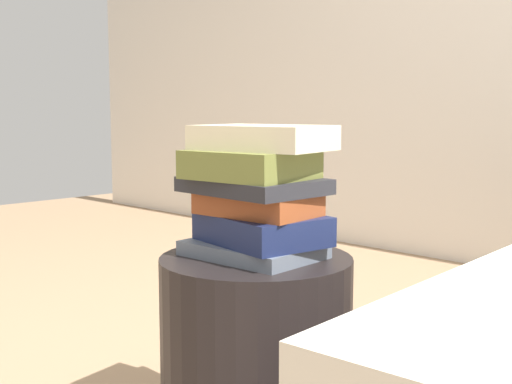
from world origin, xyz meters
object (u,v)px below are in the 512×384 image
(book_charcoal, at_px, (252,186))
(book_cream, at_px, (263,138))
(book_navy, at_px, (262,228))
(book_olive, at_px, (250,164))
(book_slate, at_px, (252,250))
(side_table, at_px, (256,352))
(book_rust, at_px, (257,204))

(book_charcoal, distance_m, book_cream, 0.10)
(book_navy, distance_m, book_cream, 0.19)
(book_olive, bearing_deg, book_slate, 101.93)
(book_navy, bearing_deg, book_slate, -125.62)
(book_navy, distance_m, book_charcoal, 0.10)
(book_navy, xyz_separation_m, book_olive, (-0.01, -0.02, 0.14))
(side_table, xyz_separation_m, book_olive, (-0.01, -0.01, 0.41))
(side_table, distance_m, book_cream, 0.47)
(book_olive, xyz_separation_m, book_cream, (0.02, 0.02, 0.06))
(book_slate, xyz_separation_m, book_navy, (0.02, 0.02, 0.05))
(book_slate, distance_m, book_olive, 0.19)
(book_olive, bearing_deg, book_navy, 52.72)
(book_slate, relative_size, book_olive, 1.16)
(book_rust, distance_m, book_charcoal, 0.04)
(book_rust, bearing_deg, book_navy, 75.04)
(book_slate, height_order, book_cream, book_cream)
(book_olive, bearing_deg, book_cream, 46.81)
(book_rust, bearing_deg, side_table, 152.60)
(side_table, bearing_deg, book_rust, -22.81)
(book_navy, bearing_deg, book_charcoal, -126.50)
(book_slate, xyz_separation_m, book_charcoal, (0.00, 0.00, 0.14))
(book_rust, height_order, book_cream, book_cream)
(book_olive, relative_size, book_cream, 0.87)
(book_olive, bearing_deg, book_rust, 33.48)
(side_table, bearing_deg, book_navy, 55.53)
(book_cream, bearing_deg, book_navy, 161.09)
(book_charcoal, bearing_deg, book_olive, -80.75)
(book_slate, height_order, book_olive, book_olive)
(side_table, relative_size, book_rust, 1.77)
(book_navy, height_order, book_rust, book_rust)
(book_navy, relative_size, book_charcoal, 0.91)
(side_table, relative_size, book_charcoal, 1.51)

